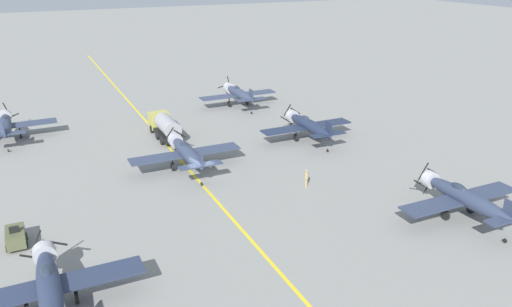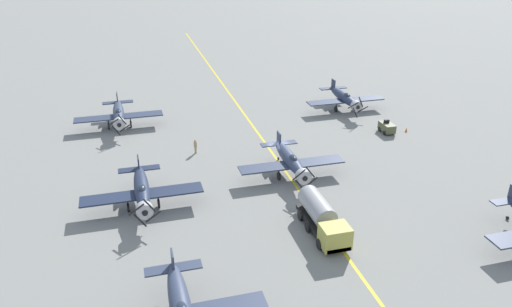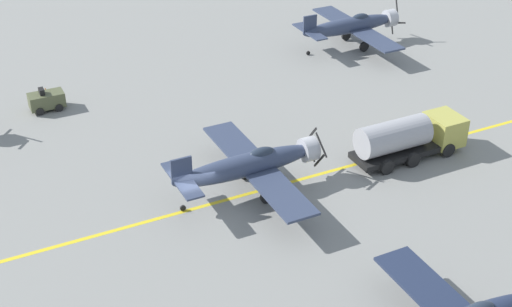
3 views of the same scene
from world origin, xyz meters
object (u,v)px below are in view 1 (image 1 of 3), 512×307
Objects in this scene: airplane_far_right at (239,94)px; fuel_tanker at (165,126)px; airplane_near_left at (49,286)px; airplane_far_left at (5,125)px; ground_crew_walking at (306,177)px; airplane_near_right at (464,197)px; tow_tractor at (16,237)px; airplane_mid_center at (187,152)px; airplane_mid_right at (308,125)px.

fuel_tanker is at bearing -129.59° from airplane_far_right.
airplane_near_left is 1.00× the size of airplane_far_right.
fuel_tanker is at bearing -31.76° from airplane_far_left.
airplane_near_left is 6.59× the size of ground_crew_walking.
fuel_tanker is at bearing 123.52° from airplane_near_right.
airplane_far_left is at bearing 133.88° from ground_crew_walking.
airplane_mid_center is at bearing 27.81° from tow_tractor.
airplane_near_left is at bearing -158.77° from ground_crew_walking.
airplane_near_right is 53.14m from airplane_far_left.
airplane_mid_center is 11.38m from fuel_tanker.
airplane_near_left is at bearing -178.48° from airplane_near_right.
fuel_tanker is 3.08× the size of tow_tractor.
airplane_far_left is 27.67m from tow_tractor.
ground_crew_walking is at bearing -0.56° from tow_tractor.
airplane_near_right is at bearing -57.65° from airplane_mid_center.
airplane_near_left reaches higher than tow_tractor.
airplane_far_left reaches higher than airplane_near_right.
airplane_mid_center is at bearing -94.09° from fuel_tanker.
airplane_far_right is at bearing 84.54° from airplane_mid_right.
airplane_mid_center is 25.39m from airplane_far_right.
airplane_far_left is (-17.45, 18.67, 0.00)m from airplane_mid_center.
tow_tractor is at bearing 166.52° from airplane_near_right.
airplane_far_right is at bearing 42.63° from tow_tractor.
airplane_far_left is 38.71m from ground_crew_walking.
airplane_near_right is 23.21m from airplane_mid_right.
ground_crew_walking is at bearing -67.38° from fuel_tanker.
tow_tractor is at bearing 179.44° from ground_crew_walking.
airplane_mid_right is (33.99, -16.17, -0.00)m from airplane_far_left.
airplane_far_right reaches higher than airplane_far_left.
ground_crew_walking is at bearing 132.87° from airplane_near_right.
airplane_far_right reaches higher than ground_crew_walking.
fuel_tanker is (15.88, 30.05, -0.50)m from airplane_near_left.
airplane_far_left is at bearing 158.11° from fuel_tanker.
tow_tractor is (-35.30, 11.68, -1.22)m from airplane_near_right.
airplane_far_right is 4.62× the size of tow_tractor.
fuel_tanker is at bearing 76.68° from airplane_mid_center.
airplane_mid_center is at bearing -56.81° from airplane_far_left.
airplane_near_left is 10.01m from tow_tractor.
airplane_far_left is at bearing 144.18° from airplane_mid_right.
tow_tractor is (-17.80, -20.30, -0.72)m from fuel_tanker.
airplane_near_left is (-15.07, -18.71, 0.00)m from airplane_mid_center.
airplane_mid_right reaches higher than tow_tractor.
airplane_mid_right is at bearing 18.87° from tow_tractor.
airplane_mid_center is 25.55m from airplane_far_left.
airplane_far_left reaches higher than airplane_mid_right.
airplane_near_left is 4.62× the size of tow_tractor.
ground_crew_walking is at bearing 22.16° from airplane_near_left.
airplane_mid_center is 1.00× the size of airplane_mid_right.
airplane_near_right is 1.00× the size of airplane_mid_right.
airplane_mid_center is at bearing -108.61° from airplane_far_right.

